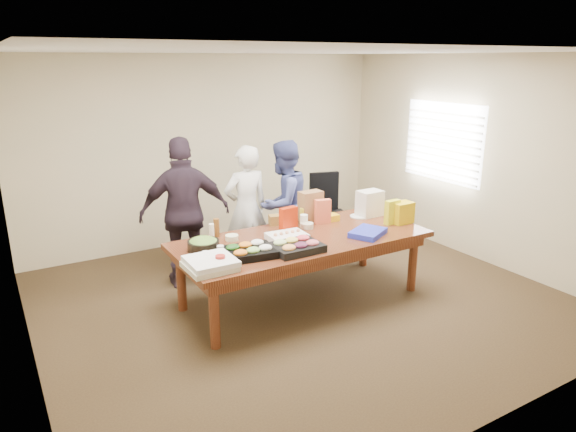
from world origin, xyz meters
TOP-DOWN VIEW (x-y plane):
  - floor at (0.00, 0.00)m, footprint 5.50×5.00m
  - ceiling at (0.00, 0.00)m, footprint 5.50×5.00m
  - wall_back at (0.00, 2.50)m, footprint 5.50×0.04m
  - wall_front at (0.00, -2.50)m, footprint 5.50×0.04m
  - wall_left at (-2.75, 0.00)m, footprint 0.04×5.00m
  - wall_right at (2.75, 0.00)m, footprint 0.04×5.00m
  - window_panel at (2.72, 0.60)m, footprint 0.03×1.40m
  - window_blinds at (2.68, 0.60)m, footprint 0.04×1.36m
  - conference_table at (0.00, 0.00)m, footprint 2.80×1.20m
  - office_chair at (1.29, 1.26)m, footprint 0.65×0.65m
  - person_center at (-0.12, 1.13)m, footprint 0.60×0.40m
  - person_right at (0.38, 1.05)m, footprint 0.98×0.88m
  - person_left at (-0.94, 1.07)m, footprint 1.12×0.64m
  - veggie_tray at (-0.75, -0.20)m, footprint 0.55×0.46m
  - fruit_tray at (-0.28, -0.33)m, footprint 0.51×0.40m
  - sheet_cake at (-0.19, 0.01)m, footprint 0.42×0.33m
  - salad_bowl at (-1.08, 0.17)m, footprint 0.40×0.40m
  - chip_bag_blue at (0.66, -0.32)m, footprint 0.50×0.46m
  - chip_bag_red at (-0.06, 0.20)m, footprint 0.21×0.11m
  - chip_bag_yellow at (1.18, -0.13)m, footprint 0.19×0.09m
  - chip_bag_orange at (0.49, 0.31)m, footprint 0.20×0.12m
  - mayo_jar at (0.22, 0.31)m, footprint 0.10×0.10m
  - mustard_bottle at (0.28, 0.43)m, footprint 0.07×0.07m
  - dressing_bottle at (-0.79, 0.50)m, footprint 0.08×0.08m
  - ranch_bottle at (-0.87, 0.45)m, footprint 0.07×0.07m
  - banana_bunch at (0.60, 0.33)m, footprint 0.23×0.14m
  - bread_loaf at (0.04, 0.52)m, footprint 0.32×0.20m
  - kraft_bag at (0.42, 0.47)m, footprint 0.28×0.16m
  - red_cup at (-1.12, -0.35)m, footprint 0.11×0.11m
  - clear_cup_a at (-0.99, -0.04)m, footprint 0.08×0.08m
  - clear_cup_b at (-1.18, -0.11)m, footprint 0.08×0.08m
  - pizza_box_lower at (-1.22, -0.32)m, footprint 0.44×0.44m
  - pizza_box_upper at (-1.21, -0.32)m, footprint 0.44×0.44m
  - plate_a at (1.02, 0.28)m, footprint 0.24×0.24m
  - plate_b at (0.72, 0.52)m, footprint 0.28×0.28m
  - dip_bowl_a at (0.22, 0.24)m, footprint 0.19×0.19m
  - dip_bowl_b at (-0.70, 0.31)m, footprint 0.18×0.18m
  - grocery_bag_white at (1.16, 0.26)m, footprint 0.30×0.22m
  - grocery_bag_yellow at (1.30, -0.17)m, footprint 0.25×0.18m

SIDE VIEW (x-z plane):
  - floor at x=0.00m, z-range -0.02..0.00m
  - conference_table at x=0.00m, z-range 0.00..0.75m
  - office_chair at x=1.29m, z-range 0.00..1.02m
  - plate_a at x=1.02m, z-range 0.75..0.76m
  - plate_b at x=0.72m, z-range 0.75..0.76m
  - pizza_box_lower at x=-1.22m, z-range 0.75..0.80m
  - dip_bowl_b at x=-0.70m, z-range 0.75..0.81m
  - dip_bowl_a at x=0.22m, z-range 0.75..0.81m
  - chip_bag_blue at x=0.66m, z-range 0.75..0.81m
  - sheet_cake at x=-0.19m, z-range 0.75..0.82m
  - veggie_tray at x=-0.75m, z-range 0.75..0.83m
  - fruit_tray at x=-0.28m, z-range 0.75..0.83m
  - banana_bunch at x=0.60m, z-range 0.75..0.83m
  - clear_cup_a at x=-0.99m, z-range 0.75..0.85m
  - clear_cup_b at x=-1.18m, z-range 0.75..0.85m
  - salad_bowl at x=-1.08m, z-range 0.75..0.86m
  - bread_loaf at x=0.04m, z-range 0.75..0.87m
  - person_center at x=-0.12m, z-range 0.00..1.62m
  - red_cup at x=-1.12m, z-range 0.75..0.87m
  - mayo_jar at x=0.22m, z-range 0.75..0.89m
  - person_right at x=0.38m, z-range 0.00..1.65m
  - pizza_box_upper at x=-1.21m, z-range 0.80..0.85m
  - ranch_bottle at x=-0.87m, z-range 0.75..0.92m
  - mustard_bottle at x=0.28m, z-range 0.75..0.93m
  - dressing_bottle at x=-0.79m, z-range 0.75..0.95m
  - grocery_bag_yellow at x=1.30m, z-range 0.75..1.00m
  - chip_bag_yellow at x=1.18m, z-range 0.75..1.04m
  - chip_bag_orange at x=0.49m, z-range 0.75..1.04m
  - person_left at x=-0.94m, z-range 0.00..1.79m
  - chip_bag_red at x=-0.06m, z-range 0.75..1.05m
  - grocery_bag_white at x=1.16m, z-range 0.75..1.07m
  - kraft_bag at x=0.42m, z-range 0.75..1.11m
  - wall_back at x=0.00m, z-range 0.00..2.70m
  - wall_front at x=0.00m, z-range 0.00..2.70m
  - wall_left at x=-2.75m, z-range 0.00..2.70m
  - wall_right at x=2.75m, z-range 0.00..2.70m
  - window_panel at x=2.72m, z-range 0.95..2.05m
  - window_blinds at x=2.68m, z-range 1.00..2.00m
  - ceiling at x=0.00m, z-range 2.70..2.72m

